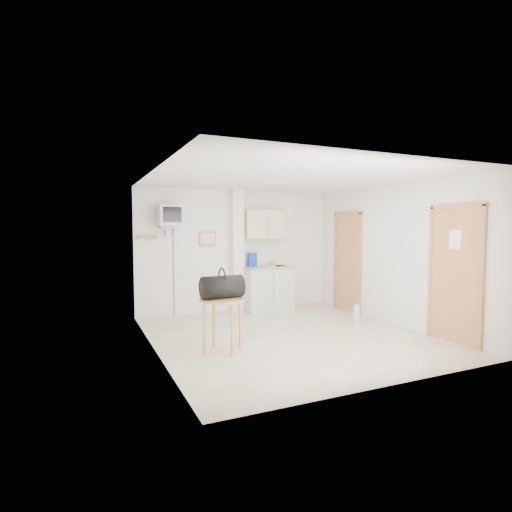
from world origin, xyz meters
name	(u,v)px	position (x,y,z in m)	size (l,w,h in m)	color
ground	(289,335)	(0.00, 0.00, 0.00)	(4.50, 4.50, 0.00)	#B8AD95
room_envelope	(300,239)	(0.24, 0.09, 1.54)	(4.24, 4.54, 2.55)	white
kitchenette	(267,272)	(0.57, 2.00, 0.80)	(1.03, 0.58, 2.10)	silver
crt_television	(170,217)	(-1.45, 2.02, 1.94)	(0.44, 0.45, 2.15)	slate
round_table	(222,306)	(-1.24, -0.33, 0.64)	(0.64, 0.64, 0.75)	#B38244
duffel_bag	(222,287)	(-1.24, -0.33, 0.91)	(0.59, 0.35, 0.43)	black
water_bottle	(356,314)	(1.54, 0.26, 0.16)	(0.12, 0.12, 0.36)	#A5C8D9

